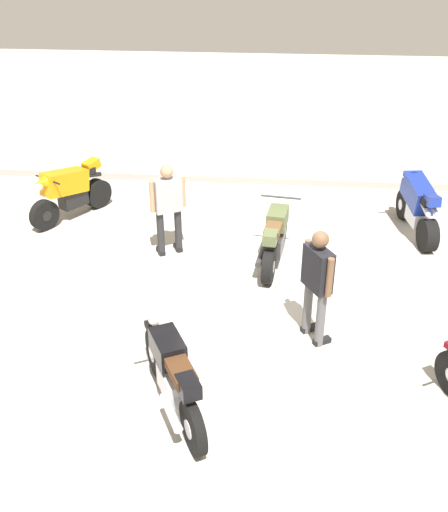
{
  "coord_description": "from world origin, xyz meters",
  "views": [
    {
      "loc": [
        0.12,
        -8.42,
        5.29
      ],
      "look_at": [
        -0.61,
        -0.3,
        0.75
      ],
      "focal_mm": 42.43,
      "sensor_mm": 36.0,
      "label": 1
    }
  ],
  "objects_px": {
    "motorcycle_orange_sportbike": "(70,190)",
    "motorcycle_black_cruiser": "(173,375)",
    "motorcycle_blue_sportbike": "(418,205)",
    "person_in_black_shirt": "(317,279)",
    "motorcycle_olive_vintage": "(275,238)",
    "person_in_gray_shirt": "(168,204)"
  },
  "relations": [
    {
      "from": "motorcycle_orange_sportbike",
      "to": "person_in_gray_shirt",
      "type": "height_order",
      "value": "person_in_gray_shirt"
    },
    {
      "from": "motorcycle_olive_vintage",
      "to": "person_in_gray_shirt",
      "type": "height_order",
      "value": "person_in_gray_shirt"
    },
    {
      "from": "motorcycle_black_cruiser",
      "to": "person_in_gray_shirt",
      "type": "height_order",
      "value": "person_in_gray_shirt"
    },
    {
      "from": "motorcycle_orange_sportbike",
      "to": "person_in_black_shirt",
      "type": "bearing_deg",
      "value": 84.87
    },
    {
      "from": "motorcycle_orange_sportbike",
      "to": "motorcycle_blue_sportbike",
      "type": "bearing_deg",
      "value": 121.99
    },
    {
      "from": "motorcycle_olive_vintage",
      "to": "motorcycle_black_cruiser",
      "type": "relative_size",
      "value": 1.02
    },
    {
      "from": "motorcycle_olive_vintage",
      "to": "motorcycle_orange_sportbike",
      "type": "xyz_separation_m",
      "value": [
        -4.1,
        1.49,
        0.11
      ]
    },
    {
      "from": "motorcycle_blue_sportbike",
      "to": "motorcycle_black_cruiser",
      "type": "relative_size",
      "value": 1.02
    },
    {
      "from": "motorcycle_black_cruiser",
      "to": "person_in_gray_shirt",
      "type": "xyz_separation_m",
      "value": [
        -0.72,
        3.95,
        0.44
      ]
    },
    {
      "from": "motorcycle_orange_sportbike",
      "to": "person_in_gray_shirt",
      "type": "relative_size",
      "value": 1.03
    },
    {
      "from": "motorcycle_blue_sportbike",
      "to": "person_in_black_shirt",
      "type": "xyz_separation_m",
      "value": [
        -2.07,
        -3.56,
        0.4
      ]
    },
    {
      "from": "motorcycle_orange_sportbike",
      "to": "person_in_black_shirt",
      "type": "xyz_separation_m",
      "value": [
        4.69,
        -3.63,
        0.4
      ]
    },
    {
      "from": "person_in_gray_shirt",
      "to": "motorcycle_black_cruiser",
      "type": "bearing_deg",
      "value": 161.32
    },
    {
      "from": "motorcycle_black_cruiser",
      "to": "person_in_black_shirt",
      "type": "distance_m",
      "value": 2.42
    },
    {
      "from": "motorcycle_black_cruiser",
      "to": "person_in_gray_shirt",
      "type": "bearing_deg",
      "value": -17.07
    },
    {
      "from": "motorcycle_olive_vintage",
      "to": "motorcycle_black_cruiser",
      "type": "height_order",
      "value": "motorcycle_black_cruiser"
    },
    {
      "from": "motorcycle_orange_sportbike",
      "to": "person_in_black_shirt",
      "type": "relative_size",
      "value": 1.01
    },
    {
      "from": "motorcycle_olive_vintage",
      "to": "motorcycle_orange_sportbike",
      "type": "relative_size",
      "value": 1.12
    },
    {
      "from": "motorcycle_blue_sportbike",
      "to": "motorcycle_black_cruiser",
      "type": "xyz_separation_m",
      "value": [
        -3.82,
        -5.16,
        -0.07
      ]
    },
    {
      "from": "motorcycle_blue_sportbike",
      "to": "person_in_gray_shirt",
      "type": "relative_size",
      "value": 1.16
    },
    {
      "from": "motorcycle_olive_vintage",
      "to": "person_in_gray_shirt",
      "type": "xyz_separation_m",
      "value": [
        -1.88,
        0.2,
        0.48
      ]
    },
    {
      "from": "motorcycle_orange_sportbike",
      "to": "motorcycle_black_cruiser",
      "type": "distance_m",
      "value": 6.01
    }
  ]
}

